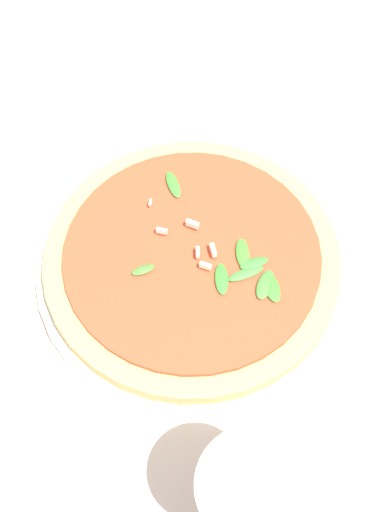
{
  "coord_description": "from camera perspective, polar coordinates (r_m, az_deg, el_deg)",
  "views": [
    {
      "loc": [
        0.31,
        0.28,
        0.68
      ],
      "look_at": [
        -0.01,
        0.04,
        0.03
      ],
      "focal_mm": 50.0,
      "sensor_mm": 36.0,
      "label": 1
    }
  ],
  "objects": [
    {
      "name": "ground_plane",
      "position": [
        0.79,
        -2.61,
        -0.0
      ],
      "size": [
        6.0,
        6.0,
        0.0
      ],
      "primitive_type": "plane",
      "color": "beige"
    },
    {
      "name": "wine_glass",
      "position": [
        0.59,
        4.87,
        -18.78
      ],
      "size": [
        0.09,
        0.09,
        0.14
      ],
      "color": "white",
      "rests_on": "ground_plane"
    },
    {
      "name": "pizza_arugula_main",
      "position": [
        0.77,
        0.02,
        -0.51
      ],
      "size": [
        0.34,
        0.34,
        0.05
      ],
      "color": "silver",
      "rests_on": "ground_plane"
    }
  ]
}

